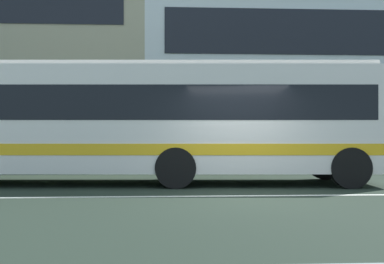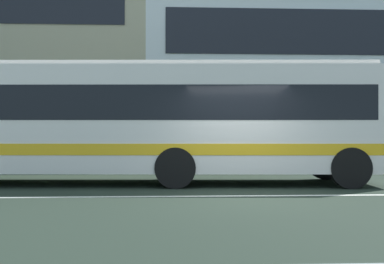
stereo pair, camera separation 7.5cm
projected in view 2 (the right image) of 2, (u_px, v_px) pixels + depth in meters
name	position (u px, v px, depth m)	size (l,w,h in m)	color
ground_plane	(246.00, 196.00, 10.28)	(160.00, 160.00, 0.00)	#1F2B22
lane_centre_line	(246.00, 196.00, 10.28)	(60.00, 0.16, 0.01)	silver
hedge_row_far	(113.00, 158.00, 16.76)	(19.68, 1.10, 0.97)	#275322
apartment_block_right	(342.00, 68.00, 26.43)	(21.11, 11.04, 9.87)	silver
transit_bus	(149.00, 118.00, 12.81)	(12.14, 3.17, 3.15)	silver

